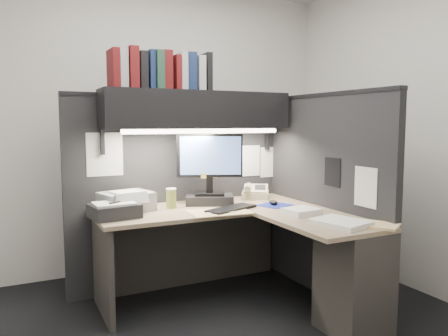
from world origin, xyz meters
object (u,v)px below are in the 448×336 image
(keyboard, at_px, (231,209))
(coffee_cup, at_px, (171,199))
(telephone, at_px, (255,193))
(notebook_stack, at_px, (114,211))
(monitor, at_px, (210,176))
(overhead_shelf, at_px, (197,110))
(printer, at_px, (126,202))
(desk, at_px, (278,256))

(keyboard, bearing_deg, coffee_cup, 121.50)
(telephone, relative_size, notebook_stack, 0.76)
(monitor, relative_size, coffee_cup, 3.95)
(coffee_cup, bearing_deg, overhead_shelf, 22.53)
(telephone, bearing_deg, notebook_stack, -136.61)
(overhead_shelf, bearing_deg, printer, -174.17)
(monitor, xyz_separation_m, telephone, (0.48, 0.08, -0.18))
(desk, xyz_separation_m, keyboard, (-0.19, 0.36, 0.30))
(telephone, height_order, coffee_cup, coffee_cup)
(telephone, xyz_separation_m, coffee_cup, (-0.82, -0.11, 0.03))
(desk, xyz_separation_m, printer, (-0.91, 0.69, 0.36))
(printer, relative_size, notebook_stack, 1.12)
(monitor, xyz_separation_m, coffee_cup, (-0.34, -0.02, -0.16))
(desk, relative_size, telephone, 7.07)
(overhead_shelf, relative_size, telephone, 6.44)
(monitor, bearing_deg, overhead_shelf, 149.17)
(coffee_cup, bearing_deg, notebook_stack, -162.86)
(monitor, distance_m, telephone, 0.52)
(desk, distance_m, coffee_cup, 0.93)
(desk, distance_m, printer, 1.20)
(desk, xyz_separation_m, notebook_stack, (-1.05, 0.49, 0.33))
(printer, bearing_deg, telephone, -10.93)
(notebook_stack, bearing_deg, monitor, 11.71)
(desk, relative_size, notebook_stack, 5.34)
(desk, relative_size, overhead_shelf, 1.10)
(overhead_shelf, bearing_deg, keyboard, -74.07)
(keyboard, relative_size, notebook_stack, 1.40)
(monitor, distance_m, keyboard, 0.37)
(monitor, height_order, printer, monitor)
(overhead_shelf, height_order, coffee_cup, overhead_shelf)
(coffee_cup, relative_size, printer, 0.41)
(keyboard, bearing_deg, overhead_shelf, 83.18)
(keyboard, xyz_separation_m, telephone, (0.44, 0.38, 0.04))
(desk, xyz_separation_m, overhead_shelf, (-0.30, 0.75, 1.06))
(desk, height_order, overhead_shelf, overhead_shelf)
(coffee_cup, bearing_deg, keyboard, -35.75)
(overhead_shelf, height_order, telephone, overhead_shelf)
(telephone, xyz_separation_m, printer, (-1.16, -0.06, 0.02))
(desk, relative_size, printer, 4.77)
(coffee_cup, height_order, printer, coffee_cup)
(desk, distance_m, monitor, 0.87)
(overhead_shelf, height_order, notebook_stack, overhead_shelf)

